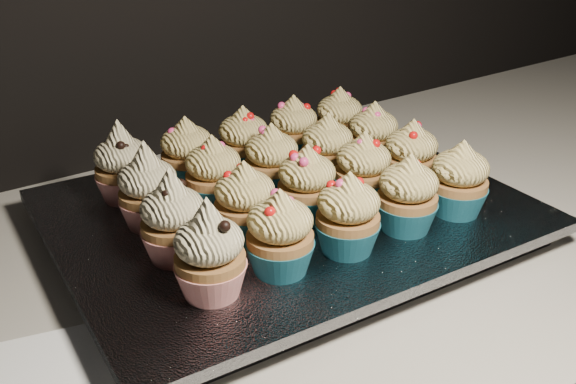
% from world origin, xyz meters
% --- Properties ---
extents(worktop, '(2.44, 0.64, 0.04)m').
position_xyz_m(worktop, '(0.00, 1.70, 0.88)').
color(worktop, beige).
rests_on(worktop, cabinet).
extents(baking_tray, '(0.48, 0.38, 0.02)m').
position_xyz_m(baking_tray, '(0.10, 1.71, 0.91)').
color(baking_tray, black).
rests_on(baking_tray, worktop).
extents(foil_lining, '(0.52, 0.42, 0.01)m').
position_xyz_m(foil_lining, '(0.10, 1.71, 0.93)').
color(foil_lining, silver).
rests_on(foil_lining, baking_tray).
extents(cupcake_0, '(0.06, 0.06, 0.10)m').
position_xyz_m(cupcake_0, '(-0.05, 1.61, 0.97)').
color(cupcake_0, red).
rests_on(cupcake_0, foil_lining).
extents(cupcake_1, '(0.06, 0.06, 0.08)m').
position_xyz_m(cupcake_1, '(0.02, 1.61, 0.97)').
color(cupcake_1, '#1A687E').
rests_on(cupcake_1, foil_lining).
extents(cupcake_2, '(0.06, 0.06, 0.08)m').
position_xyz_m(cupcake_2, '(0.09, 1.60, 0.97)').
color(cupcake_2, '#1A687E').
rests_on(cupcake_2, foil_lining).
extents(cupcake_3, '(0.06, 0.06, 0.08)m').
position_xyz_m(cupcake_3, '(0.17, 1.60, 0.97)').
color(cupcake_3, '#1A687E').
rests_on(cupcake_3, foil_lining).
extents(cupcake_4, '(0.06, 0.06, 0.08)m').
position_xyz_m(cupcake_4, '(0.24, 1.59, 0.97)').
color(cupcake_4, '#1A687E').
rests_on(cupcake_4, foil_lining).
extents(cupcake_5, '(0.06, 0.06, 0.10)m').
position_xyz_m(cupcake_5, '(-0.05, 1.68, 0.97)').
color(cupcake_5, red).
rests_on(cupcake_5, foil_lining).
extents(cupcake_6, '(0.06, 0.06, 0.08)m').
position_xyz_m(cupcake_6, '(0.02, 1.68, 0.97)').
color(cupcake_6, '#1A687E').
rests_on(cupcake_6, foil_lining).
extents(cupcake_7, '(0.06, 0.06, 0.08)m').
position_xyz_m(cupcake_7, '(0.10, 1.67, 0.97)').
color(cupcake_7, '#1A687E').
rests_on(cupcake_7, foil_lining).
extents(cupcake_8, '(0.06, 0.06, 0.08)m').
position_xyz_m(cupcake_8, '(0.17, 1.67, 0.97)').
color(cupcake_8, '#1A687E').
rests_on(cupcake_8, foil_lining).
extents(cupcake_9, '(0.06, 0.06, 0.08)m').
position_xyz_m(cupcake_9, '(0.24, 1.67, 0.97)').
color(cupcake_9, '#1A687E').
rests_on(cupcake_9, foil_lining).
extents(cupcake_10, '(0.06, 0.06, 0.10)m').
position_xyz_m(cupcake_10, '(-0.04, 1.75, 0.97)').
color(cupcake_10, red).
rests_on(cupcake_10, foil_lining).
extents(cupcake_11, '(0.06, 0.06, 0.08)m').
position_xyz_m(cupcake_11, '(0.03, 1.75, 0.97)').
color(cupcake_11, '#1A687E').
rests_on(cupcake_11, foil_lining).
extents(cupcake_12, '(0.06, 0.06, 0.08)m').
position_xyz_m(cupcake_12, '(0.10, 1.75, 0.97)').
color(cupcake_12, '#1A687E').
rests_on(cupcake_12, foil_lining).
extents(cupcake_13, '(0.06, 0.06, 0.08)m').
position_xyz_m(cupcake_13, '(0.17, 1.74, 0.97)').
color(cupcake_13, '#1A687E').
rests_on(cupcake_13, foil_lining).
extents(cupcake_14, '(0.06, 0.06, 0.08)m').
position_xyz_m(cupcake_14, '(0.25, 1.74, 0.97)').
color(cupcake_14, '#1A687E').
rests_on(cupcake_14, foil_lining).
extents(cupcake_15, '(0.06, 0.06, 0.10)m').
position_xyz_m(cupcake_15, '(-0.04, 1.83, 0.97)').
color(cupcake_15, red).
rests_on(cupcake_15, foil_lining).
extents(cupcake_16, '(0.06, 0.06, 0.08)m').
position_xyz_m(cupcake_16, '(0.03, 1.82, 0.97)').
color(cupcake_16, '#1A687E').
rests_on(cupcake_16, foil_lining).
extents(cupcake_17, '(0.06, 0.06, 0.08)m').
position_xyz_m(cupcake_17, '(0.11, 1.82, 0.97)').
color(cupcake_17, '#1A687E').
rests_on(cupcake_17, foil_lining).
extents(cupcake_18, '(0.06, 0.06, 0.08)m').
position_xyz_m(cupcake_18, '(0.18, 1.82, 0.97)').
color(cupcake_18, '#1A687E').
rests_on(cupcake_18, foil_lining).
extents(cupcake_19, '(0.06, 0.06, 0.08)m').
position_xyz_m(cupcake_19, '(0.25, 1.81, 0.97)').
color(cupcake_19, '#1A687E').
rests_on(cupcake_19, foil_lining).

